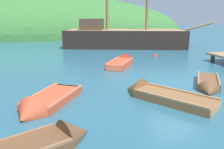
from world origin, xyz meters
name	(u,v)px	position (x,y,z in m)	size (l,w,h in m)	color
ground_plane	(176,82)	(0.00, 0.00, 0.00)	(120.00, 120.00, 0.00)	#285B70
shore_hill	(53,33)	(-5.49, 34.15, 0.00)	(49.38, 26.76, 13.26)	#387033
sailing_ship	(123,41)	(1.37, 13.25, 0.68)	(14.80, 7.46, 11.02)	black
rowboat_outer_left	(159,96)	(-1.86, -1.88, 0.10)	(3.13, 3.85, 1.15)	brown
rowboat_far	(44,105)	(-6.33, -1.69, 0.09)	(2.78, 3.47, 1.19)	#C64C2D
rowboat_near_dock	(208,85)	(1.05, -1.08, 0.09)	(2.54, 3.06, 0.92)	brown
rowboat_center	(122,63)	(-1.41, 4.60, 0.13)	(2.71, 3.36, 1.05)	#C64C2D
buoy_red	(155,56)	(2.21, 7.24, 0.00)	(0.36, 0.36, 0.36)	red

